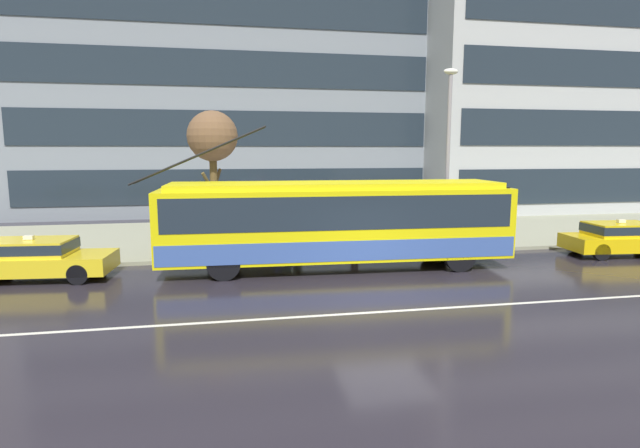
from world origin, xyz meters
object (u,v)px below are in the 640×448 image
at_px(bus_shelter, 252,202).
at_px(street_lamp, 448,144).
at_px(pedestrian_at_shelter, 357,207).
at_px(pedestrian_approaching_curb, 297,205).
at_px(street_tree_bare, 212,139).
at_px(taxi_queued_behind_bus, 34,257).
at_px(taxi_ahead_of_bus, 622,237).
at_px(pedestrian_walking_past, 276,210).
at_px(trolleybus, 337,221).

height_order(bus_shelter, street_lamp, street_lamp).
relative_size(bus_shelter, pedestrian_at_shelter, 1.86).
bearing_deg(pedestrian_approaching_curb, street_tree_bare, 172.19).
bearing_deg(pedestrian_approaching_curb, bus_shelter, -149.98).
bearing_deg(bus_shelter, taxi_queued_behind_bus, -157.67).
xyz_separation_m(taxi_ahead_of_bus, bus_shelter, (-13.95, 3.10, 1.30)).
bearing_deg(taxi_queued_behind_bus, pedestrian_walking_past, 20.05).
height_order(trolleybus, bus_shelter, trolleybus).
bearing_deg(taxi_queued_behind_bus, pedestrian_approaching_curb, 24.09).
xyz_separation_m(trolleybus, bus_shelter, (-2.69, 3.11, 0.38)).
bearing_deg(street_tree_bare, bus_shelter, -47.05).
distance_m(bus_shelter, street_lamp, 8.11).
distance_m(pedestrian_at_shelter, street_tree_bare, 6.52).
height_order(taxi_ahead_of_bus, pedestrian_at_shelter, pedestrian_at_shelter).
distance_m(trolleybus, street_lamp, 6.20).
bearing_deg(street_tree_bare, taxi_queued_behind_bus, -141.00).
xyz_separation_m(trolleybus, pedestrian_approaching_curb, (-0.76, 4.22, 0.12)).
bearing_deg(taxi_ahead_of_bus, taxi_queued_behind_bus, 179.31).
relative_size(taxi_ahead_of_bus, pedestrian_at_shelter, 2.26).
height_order(pedestrian_approaching_curb, street_lamp, street_lamp).
relative_size(pedestrian_approaching_curb, street_lamp, 0.28).
relative_size(taxi_queued_behind_bus, pedestrian_walking_past, 2.39).
bearing_deg(bus_shelter, street_lamp, -5.26).
distance_m(trolleybus, street_tree_bare, 6.88).
bearing_deg(street_tree_bare, taxi_ahead_of_bus, -16.88).
bearing_deg(trolleybus, street_tree_bare, 131.57).
distance_m(trolleybus, pedestrian_walking_past, 3.59).
distance_m(trolleybus, pedestrian_at_shelter, 3.29).
bearing_deg(street_tree_bare, pedestrian_at_shelter, -17.23).
bearing_deg(pedestrian_walking_past, taxi_ahead_of_bus, -13.54).
bearing_deg(street_tree_bare, pedestrian_walking_past, -32.63).
bearing_deg(street_tree_bare, pedestrian_approaching_curb, -7.81).
bearing_deg(pedestrian_at_shelter, taxi_queued_behind_bus, -166.48).
relative_size(taxi_queued_behind_bus, bus_shelter, 1.26).
bearing_deg(trolleybus, pedestrian_at_shelter, 62.97).
height_order(trolleybus, pedestrian_walking_past, trolleybus).
bearing_deg(street_lamp, pedestrian_walking_past, 173.77).
xyz_separation_m(bus_shelter, pedestrian_at_shelter, (4.18, -0.18, -0.27)).
relative_size(taxi_queued_behind_bus, pedestrian_approaching_curb, 2.36).
height_order(taxi_ahead_of_bus, pedestrian_walking_past, pedestrian_walking_past).
distance_m(pedestrian_at_shelter, pedestrian_walking_past, 3.24).
bearing_deg(street_lamp, taxi_queued_behind_bus, -171.73).
relative_size(bus_shelter, pedestrian_approaching_curb, 1.87).
relative_size(taxi_queued_behind_bus, pedestrian_at_shelter, 2.34).
distance_m(taxi_queued_behind_bus, pedestrian_walking_past, 8.45).
height_order(taxi_ahead_of_bus, pedestrian_approaching_curb, pedestrian_approaching_curb).
height_order(bus_shelter, pedestrian_at_shelter, bus_shelter).
relative_size(trolleybus, taxi_ahead_of_bus, 2.79).
height_order(taxi_queued_behind_bus, bus_shelter, bus_shelter).
bearing_deg(taxi_queued_behind_bus, street_tree_bare, 39.00).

